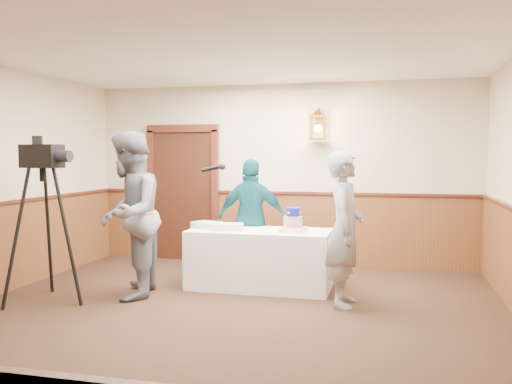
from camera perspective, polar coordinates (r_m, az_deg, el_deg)
ground at (r=5.33m, az=-4.97°, el=-14.79°), size 7.00×7.00×0.00m
room_shell at (r=5.50m, az=-4.07°, el=1.95°), size 6.02×7.02×2.81m
display_table at (r=7.00m, az=0.39°, el=-7.06°), size 1.80×0.80×0.75m
tiered_cake at (r=6.76m, az=3.92°, el=-3.21°), size 0.33×0.33×0.30m
sheet_cake_yellow at (r=6.95m, az=-3.00°, el=-3.68°), size 0.42×0.35×0.08m
sheet_cake_green at (r=7.15m, az=-5.20°, el=-3.47°), size 0.41×0.38×0.08m
interviewer at (r=6.63m, az=-13.22°, el=-2.34°), size 1.65×1.12×1.99m
baker at (r=6.20m, az=9.33°, el=-3.84°), size 0.42×0.64×1.75m
assistant_p at (r=7.42m, az=-0.42°, el=-2.88°), size 0.98×0.44×1.66m
tv_camera_rig at (r=6.71m, az=-21.41°, el=-3.95°), size 0.72×0.67×1.83m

